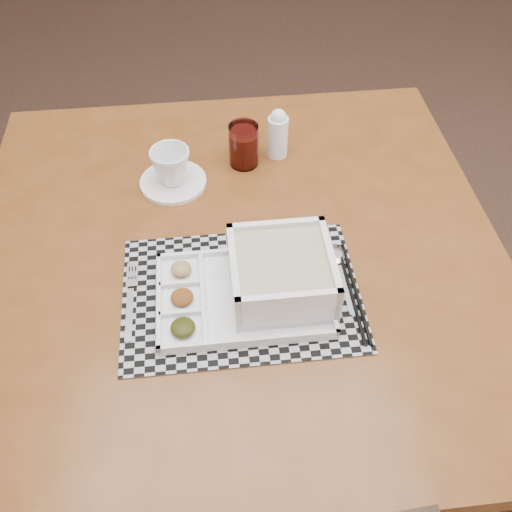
# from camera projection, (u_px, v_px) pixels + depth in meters

# --- Properties ---
(floor) EXTENTS (5.00, 5.00, 0.00)m
(floor) POSITION_uv_depth(u_px,v_px,m) (303.00, 257.00, 2.23)
(floor) COLOR black
(floor) RESTS_ON ground
(dining_table) EXTENTS (1.16, 1.16, 0.81)m
(dining_table) POSITION_uv_depth(u_px,v_px,m) (238.00, 274.00, 1.22)
(dining_table) COLOR #552A0F
(dining_table) RESTS_ON ground
(placemat) EXTENTS (0.47, 0.35, 0.00)m
(placemat) POSITION_uv_depth(u_px,v_px,m) (241.00, 293.00, 1.08)
(placemat) COLOR #9A9AA1
(placemat) RESTS_ON dining_table
(serving_tray) EXTENTS (0.34, 0.24, 0.10)m
(serving_tray) POSITION_uv_depth(u_px,v_px,m) (271.00, 280.00, 1.05)
(serving_tray) COLOR white
(serving_tray) RESTS_ON placemat
(fork) EXTENTS (0.03, 0.19, 0.00)m
(fork) POSITION_uv_depth(u_px,v_px,m) (131.00, 299.00, 1.07)
(fork) COLOR silver
(fork) RESTS_ON placemat
(spoon) EXTENTS (0.04, 0.18, 0.01)m
(spoon) POSITION_uv_depth(u_px,v_px,m) (337.00, 259.00, 1.13)
(spoon) COLOR silver
(spoon) RESTS_ON placemat
(chopsticks) EXTENTS (0.03, 0.24, 0.01)m
(chopsticks) POSITION_uv_depth(u_px,v_px,m) (353.00, 292.00, 1.07)
(chopsticks) COLOR black
(chopsticks) RESTS_ON placemat
(saucer) EXTENTS (0.15, 0.15, 0.01)m
(saucer) POSITION_uv_depth(u_px,v_px,m) (173.00, 182.00, 1.29)
(saucer) COLOR white
(saucer) RESTS_ON dining_table
(cup) EXTENTS (0.11, 0.11, 0.08)m
(cup) POSITION_uv_depth(u_px,v_px,m) (171.00, 166.00, 1.25)
(cup) COLOR white
(cup) RESTS_ON saucer
(juice_glass) EXTENTS (0.07, 0.07, 0.10)m
(juice_glass) POSITION_uv_depth(u_px,v_px,m) (244.00, 147.00, 1.30)
(juice_glass) COLOR white
(juice_glass) RESTS_ON dining_table
(creamer_bottle) EXTENTS (0.05, 0.05, 0.12)m
(creamer_bottle) POSITION_uv_depth(u_px,v_px,m) (278.00, 134.00, 1.32)
(creamer_bottle) COLOR white
(creamer_bottle) RESTS_ON dining_table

